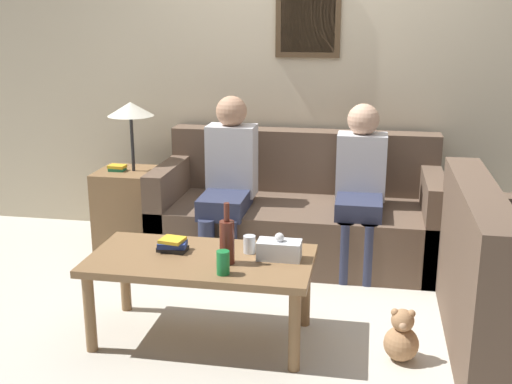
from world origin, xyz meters
name	(u,v)px	position (x,y,z in m)	size (l,w,h in m)	color
ground_plane	(287,283)	(0.00, 0.00, 0.00)	(16.00, 16.00, 0.00)	beige
wall_back	(308,70)	(0.00, 1.01, 1.30)	(9.00, 0.08, 2.60)	beige
couch_main	(298,215)	(0.00, 0.54, 0.30)	(2.01, 0.90, 0.88)	brown
coffee_table	(201,268)	(-0.36, -0.81, 0.41)	(1.20, 0.61, 0.47)	olive
side_table_with_lamp	(129,200)	(-1.27, 0.48, 0.37)	(0.44, 0.44, 1.10)	olive
wine_bottle	(227,241)	(-0.21, -0.87, 0.59)	(0.08, 0.08, 0.33)	#562319
drinking_glass	(249,244)	(-0.12, -0.70, 0.52)	(0.07, 0.07, 0.10)	silver
book_stack	(173,245)	(-0.54, -0.75, 0.51)	(0.17, 0.13, 0.07)	black
soda_can	(223,263)	(-0.19, -1.01, 0.53)	(0.07, 0.07, 0.12)	#197A38
tissue_box	(279,249)	(0.05, -0.76, 0.52)	(0.23, 0.12, 0.14)	silver
person_left	(228,176)	(-0.47, 0.32, 0.63)	(0.34, 0.62, 1.17)	#2D334C
person_right	(360,181)	(0.44, 0.40, 0.61)	(0.34, 0.61, 1.13)	#2D334C
teddy_bear	(401,338)	(0.70, -0.86, 0.12)	(0.18, 0.18, 0.28)	#A87A51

